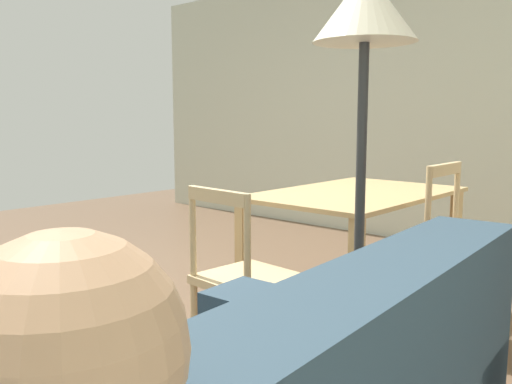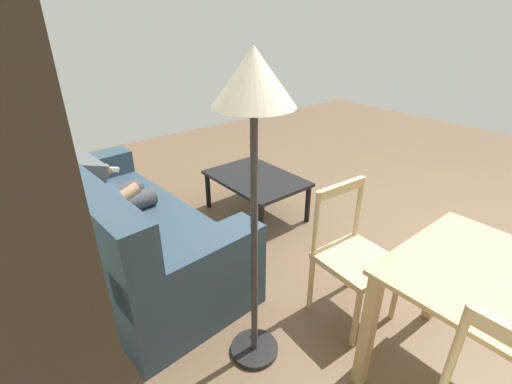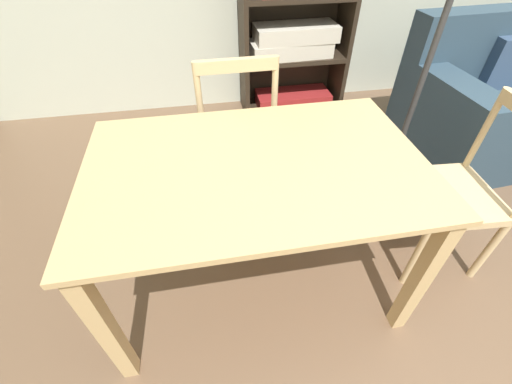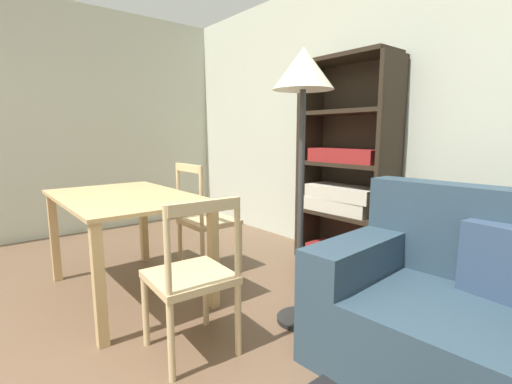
{
  "view_description": "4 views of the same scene",
  "coord_description": "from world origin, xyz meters",
  "px_view_note": "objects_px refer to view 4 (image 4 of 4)",
  "views": [
    {
      "loc": [
        1.66,
        2.75,
        1.19
      ],
      "look_at": [
        0.08,
        1.34,
        0.9
      ],
      "focal_mm": 37.69,
      "sensor_mm": 36.0,
      "label": 1
    },
    {
      "loc": [
        -1.18,
        2.71,
        1.79
      ],
      "look_at": [
        1.26,
        0.71,
        0.24
      ],
      "focal_mm": 25.24,
      "sensor_mm": 36.0,
      "label": 2
    },
    {
      "loc": [
        -1.31,
        0.08,
        1.53
      ],
      "look_at": [
        -1.13,
        1.07,
        0.6
      ],
      "focal_mm": 23.24,
      "sensor_mm": 36.0,
      "label": 3
    },
    {
      "loc": [
        1.5,
        0.18,
        1.2
      ],
      "look_at": [
        0.08,
        1.34,
        0.9
      ],
      "focal_mm": 25.34,
      "sensor_mm": 36.0,
      "label": 4
    }
  ],
  "objects_px": {
    "dining_table": "(125,210)",
    "floor_lamp": "(303,95)",
    "bookshelf": "(346,180)",
    "dining_chair_facing_couch": "(192,277)",
    "dining_chair_near_wall": "(206,220)"
  },
  "relations": [
    {
      "from": "dining_table",
      "to": "dining_chair_facing_couch",
      "type": "distance_m",
      "value": 1.01
    },
    {
      "from": "dining_table",
      "to": "dining_chair_near_wall",
      "type": "relative_size",
      "value": 1.38
    },
    {
      "from": "dining_table",
      "to": "floor_lamp",
      "type": "xyz_separation_m",
      "value": [
        1.12,
        0.69,
        0.78
      ]
    },
    {
      "from": "dining_chair_near_wall",
      "to": "dining_chair_facing_couch",
      "type": "bearing_deg",
      "value": -35.14
    },
    {
      "from": "dining_table",
      "to": "floor_lamp",
      "type": "distance_m",
      "value": 1.53
    },
    {
      "from": "dining_chair_facing_couch",
      "to": "dining_table",
      "type": "bearing_deg",
      "value": 179.88
    },
    {
      "from": "dining_table",
      "to": "dining_chair_near_wall",
      "type": "bearing_deg",
      "value": 89.98
    },
    {
      "from": "bookshelf",
      "to": "floor_lamp",
      "type": "relative_size",
      "value": 1.1
    },
    {
      "from": "dining_table",
      "to": "floor_lamp",
      "type": "height_order",
      "value": "floor_lamp"
    },
    {
      "from": "dining_chair_near_wall",
      "to": "dining_chair_facing_couch",
      "type": "relative_size",
      "value": 1.08
    },
    {
      "from": "bookshelf",
      "to": "dining_table",
      "type": "distance_m",
      "value": 1.9
    },
    {
      "from": "dining_table",
      "to": "floor_lamp",
      "type": "relative_size",
      "value": 0.78
    },
    {
      "from": "bookshelf",
      "to": "floor_lamp",
      "type": "height_order",
      "value": "bookshelf"
    },
    {
      "from": "bookshelf",
      "to": "dining_chair_near_wall",
      "type": "xyz_separation_m",
      "value": [
        -0.64,
        -1.09,
        -0.32
      ]
    },
    {
      "from": "dining_chair_facing_couch",
      "to": "floor_lamp",
      "type": "distance_m",
      "value": 1.21
    }
  ]
}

